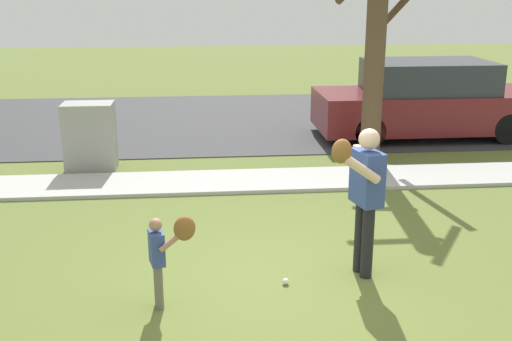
{
  "coord_description": "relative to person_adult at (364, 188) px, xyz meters",
  "views": [
    {
      "loc": [
        -0.85,
        -6.28,
        3.21
      ],
      "look_at": [
        -0.16,
        0.99,
        1.0
      ],
      "focal_mm": 43.4,
      "sensor_mm": 36.0,
      "label": 1
    }
  ],
  "objects": [
    {
      "name": "street_tree_near",
      "position": [
        1.41,
        4.7,
        1.35
      ],
      "size": [
        1.84,
        1.88,
        4.49
      ],
      "color": "brown",
      "rests_on": "ground"
    },
    {
      "name": "person_child",
      "position": [
        -2.17,
        -0.55,
        -0.39
      ],
      "size": [
        0.5,
        0.34,
        1.03
      ],
      "rotation": [
        0.0,
        0.0,
        0.24
      ],
      "color": "#6B6656",
      "rests_on": "ground"
    },
    {
      "name": "sidewalk_strip",
      "position": [
        -0.94,
        3.55,
        -1.02
      ],
      "size": [
        36.0,
        1.2,
        0.06
      ],
      "primitive_type": "cube",
      "color": "#B2B2AD",
      "rests_on": "ground"
    },
    {
      "name": "road_surface",
      "position": [
        -0.94,
        8.55,
        -1.04
      ],
      "size": [
        36.0,
        6.8,
        0.02
      ],
      "primitive_type": "cube",
      "color": "#38383A",
      "rests_on": "ground"
    },
    {
      "name": "person_adult",
      "position": [
        0.0,
        0.0,
        0.0
      ],
      "size": [
        0.67,
        0.75,
        1.72
      ],
      "rotation": [
        0.0,
        0.0,
        -2.9
      ],
      "color": "black",
      "rests_on": "ground"
    },
    {
      "name": "baseball",
      "position": [
        -0.88,
        -0.16,
        -1.02
      ],
      "size": [
        0.07,
        0.07,
        0.07
      ],
      "primitive_type": "sphere",
      "color": "white",
      "rests_on": "ground"
    },
    {
      "name": "ground_plane",
      "position": [
        -0.94,
        3.45,
        -1.05
      ],
      "size": [
        48.0,
        48.0,
        0.0
      ],
      "primitive_type": "plane",
      "color": "olive"
    },
    {
      "name": "utility_cabinet",
      "position": [
        -3.74,
        4.62,
        -0.45
      ],
      "size": [
        0.88,
        0.58,
        1.2
      ],
      "primitive_type": "cube",
      "color": "gray",
      "rests_on": "ground"
    },
    {
      "name": "parked_suv_maroon",
      "position": [
        3.11,
        6.46,
        -0.26
      ],
      "size": [
        4.7,
        1.9,
        1.63
      ],
      "rotation": [
        0.0,
        0.0,
        3.14
      ],
      "color": "maroon",
      "rests_on": "road_surface"
    }
  ]
}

